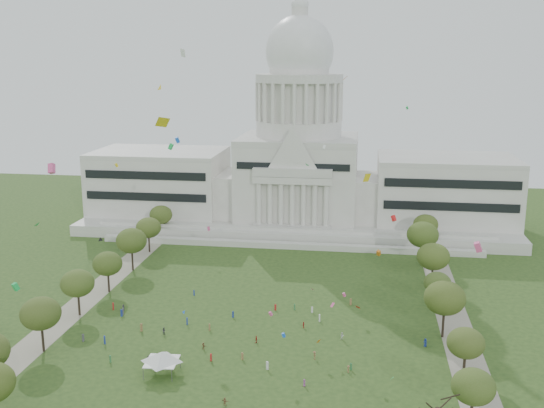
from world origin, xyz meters
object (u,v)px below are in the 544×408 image
Objects in this scene: person_0 at (425,343)px; big_bare_tree at (438,404)px; event_tent at (162,356)px; capitol at (298,168)px.

big_bare_tree is at bearing -46.70° from person_0.
big_bare_tree is 1.34× the size of event_tent.
capitol is 82.13× the size of person_0.
capitol reaches higher than big_bare_tree.
capitol reaches higher than person_0.
big_bare_tree is at bearing -19.75° from event_tent.
event_tent is at bearing -113.33° from person_0.
capitol reaches higher than event_tent.
big_bare_tree is 6.57× the size of person_0.
event_tent is 4.89× the size of person_0.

